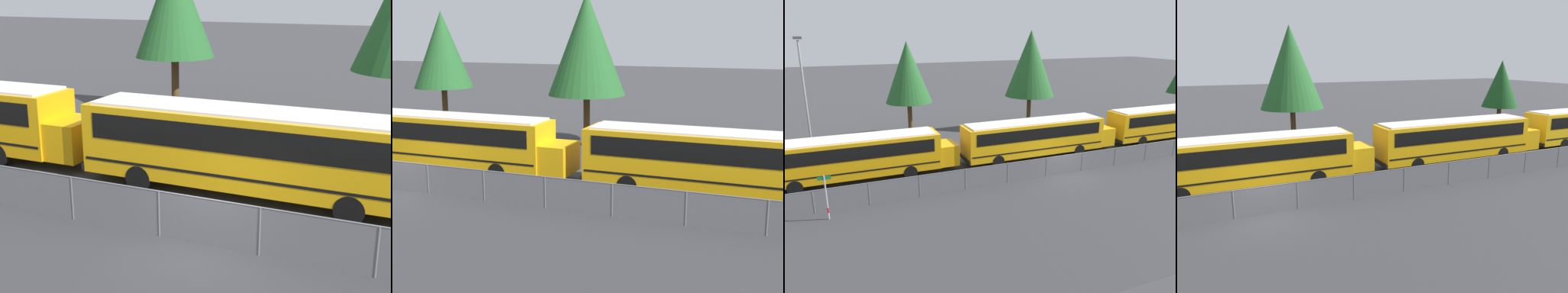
# 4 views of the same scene
# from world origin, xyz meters

# --- Properties ---
(ground_plane) EXTENTS (200.00, 200.00, 0.00)m
(ground_plane) POSITION_xyz_m (0.00, 0.00, 0.00)
(ground_plane) COLOR #38383A
(road_strip) EXTENTS (116.85, 12.00, 0.01)m
(road_strip) POSITION_xyz_m (0.00, -6.00, 0.00)
(road_strip) COLOR #333335
(road_strip) RESTS_ON ground_plane
(fence) EXTENTS (82.92, 0.07, 1.45)m
(fence) POSITION_xyz_m (-0.00, -0.00, 0.74)
(fence) COLOR #9EA0A5
(fence) RESTS_ON ground_plane
(school_bus_2) EXTENTS (13.49, 2.45, 3.13)m
(school_bus_2) POSITION_xyz_m (0.08, 4.13, 1.86)
(school_bus_2) COLOR #EDA80F
(school_bus_2) RESTS_ON ground_plane
(school_bus_3) EXTENTS (13.49, 2.45, 3.13)m
(school_bus_3) POSITION_xyz_m (14.43, 4.25, 1.86)
(school_bus_3) COLOR #EDA80F
(school_bus_3) RESTS_ON ground_plane
(tree_0) EXTENTS (5.15, 5.15, 10.12)m
(tree_0) POSITION_xyz_m (4.41, 13.33, 6.76)
(tree_0) COLOR #51381E
(tree_0) RESTS_ON ground_plane
(tree_2) EXTENTS (3.75, 3.75, 7.30)m
(tree_2) POSITION_xyz_m (26.52, 13.23, 4.84)
(tree_2) COLOR #51381E
(tree_2) RESTS_ON ground_plane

